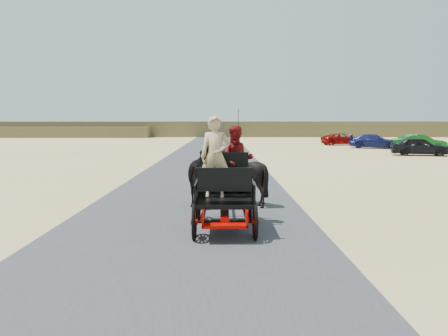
{
  "coord_description": "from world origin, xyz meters",
  "views": [
    {
      "loc": [
        0.78,
        -7.85,
        2.39
      ],
      "look_at": [
        0.84,
        3.3,
        1.2
      ],
      "focal_mm": 35.0,
      "sensor_mm": 36.0,
      "label": 1
    }
  ],
  "objects_px": {
    "carriage": "(224,213)",
    "horse_left": "(205,175)",
    "car_a": "(420,146)",
    "car_b": "(419,143)",
    "car_c": "(374,141)",
    "car_d": "(343,139)",
    "horse_right": "(243,175)",
    "pedestrian": "(214,146)"
  },
  "relations": [
    {
      "from": "horse_left",
      "to": "horse_right",
      "type": "height_order",
      "value": "horse_right"
    },
    {
      "from": "car_a",
      "to": "car_c",
      "type": "distance_m",
      "value": 8.31
    },
    {
      "from": "car_c",
      "to": "car_d",
      "type": "relative_size",
      "value": 1.01
    },
    {
      "from": "horse_left",
      "to": "pedestrian",
      "type": "relative_size",
      "value": 1.16
    },
    {
      "from": "car_b",
      "to": "car_d",
      "type": "xyz_separation_m",
      "value": [
        -3.57,
        9.31,
        -0.07
      ]
    },
    {
      "from": "pedestrian",
      "to": "car_c",
      "type": "distance_m",
      "value": 18.25
    },
    {
      "from": "carriage",
      "to": "car_b",
      "type": "height_order",
      "value": "car_b"
    },
    {
      "from": "carriage",
      "to": "car_d",
      "type": "relative_size",
      "value": 0.55
    },
    {
      "from": "carriage",
      "to": "car_d",
      "type": "bearing_deg",
      "value": 70.5
    },
    {
      "from": "horse_right",
      "to": "car_b",
      "type": "distance_m",
      "value": 27.34
    },
    {
      "from": "horse_left",
      "to": "horse_right",
      "type": "distance_m",
      "value": 1.1
    },
    {
      "from": "car_a",
      "to": "car_c",
      "type": "xyz_separation_m",
      "value": [
        -0.31,
        8.31,
        -0.01
      ]
    },
    {
      "from": "pedestrian",
      "to": "car_b",
      "type": "bearing_deg",
      "value": 166.03
    },
    {
      "from": "pedestrian",
      "to": "car_d",
      "type": "height_order",
      "value": "pedestrian"
    },
    {
      "from": "pedestrian",
      "to": "car_b",
      "type": "relative_size",
      "value": 0.42
    },
    {
      "from": "carriage",
      "to": "horse_left",
      "type": "distance_m",
      "value": 3.09
    },
    {
      "from": "car_a",
      "to": "car_b",
      "type": "distance_m",
      "value": 4.95
    },
    {
      "from": "horse_left",
      "to": "pedestrian",
      "type": "bearing_deg",
      "value": -89.97
    },
    {
      "from": "horse_left",
      "to": "pedestrian",
      "type": "height_order",
      "value": "pedestrian"
    },
    {
      "from": "carriage",
      "to": "horse_left",
      "type": "bearing_deg",
      "value": 100.39
    },
    {
      "from": "car_c",
      "to": "pedestrian",
      "type": "bearing_deg",
      "value": 151.25
    },
    {
      "from": "car_a",
      "to": "car_b",
      "type": "height_order",
      "value": "car_b"
    },
    {
      "from": "car_b",
      "to": "car_c",
      "type": "height_order",
      "value": "car_b"
    },
    {
      "from": "car_b",
      "to": "horse_left",
      "type": "bearing_deg",
      "value": 144.42
    },
    {
      "from": "carriage",
      "to": "car_b",
      "type": "relative_size",
      "value": 0.59
    },
    {
      "from": "horse_right",
      "to": "car_d",
      "type": "relative_size",
      "value": 0.39
    },
    {
      "from": "car_b",
      "to": "horse_right",
      "type": "bearing_deg",
      "value": 146.28
    },
    {
      "from": "horse_right",
      "to": "car_d",
      "type": "distance_m",
      "value": 34.02
    },
    {
      "from": "carriage",
      "to": "pedestrian",
      "type": "bearing_deg",
      "value": 91.78
    },
    {
      "from": "car_a",
      "to": "car_b",
      "type": "xyz_separation_m",
      "value": [
        2.02,
        4.52,
        0.03
      ]
    },
    {
      "from": "car_a",
      "to": "horse_left",
      "type": "bearing_deg",
      "value": 155.56
    },
    {
      "from": "car_c",
      "to": "car_d",
      "type": "xyz_separation_m",
      "value": [
        -1.24,
        5.52,
        -0.03
      ]
    },
    {
      "from": "carriage",
      "to": "car_c",
      "type": "distance_m",
      "value": 32.38
    },
    {
      "from": "car_c",
      "to": "car_d",
      "type": "distance_m",
      "value": 5.66
    },
    {
      "from": "carriage",
      "to": "car_a",
      "type": "height_order",
      "value": "car_a"
    },
    {
      "from": "carriage",
      "to": "car_a",
      "type": "xyz_separation_m",
      "value": [
        13.91,
        21.07,
        0.29
      ]
    },
    {
      "from": "carriage",
      "to": "horse_right",
      "type": "bearing_deg",
      "value": 79.61
    },
    {
      "from": "carriage",
      "to": "car_c",
      "type": "xyz_separation_m",
      "value": [
        13.6,
        29.38,
        0.28
      ]
    },
    {
      "from": "horse_right",
      "to": "car_b",
      "type": "height_order",
      "value": "horse_right"
    },
    {
      "from": "horse_right",
      "to": "car_b",
      "type": "xyz_separation_m",
      "value": [
        15.38,
        22.6,
        -0.17
      ]
    },
    {
      "from": "carriage",
      "to": "horse_right",
      "type": "relative_size",
      "value": 1.41
    },
    {
      "from": "carriage",
      "to": "car_d",
      "type": "distance_m",
      "value": 37.03
    }
  ]
}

